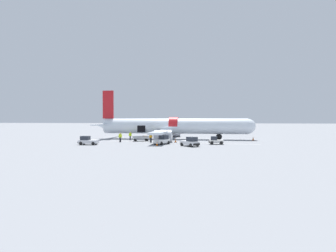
# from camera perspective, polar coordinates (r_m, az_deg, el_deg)

# --- Properties ---
(ground_plane) EXTENTS (500.00, 500.00, 0.00)m
(ground_plane) POSITION_cam_1_polar(r_m,az_deg,el_deg) (49.54, -1.61, -3.42)
(ground_plane) COLOR gray
(apron_marking_line) EXTENTS (27.76, 3.55, 0.01)m
(apron_marking_line) POSITION_cam_1_polar(r_m,az_deg,el_deg) (47.60, 2.34, -3.62)
(apron_marking_line) COLOR silver
(apron_marking_line) RESTS_ON ground_plane
(airplane) EXTENTS (33.85, 29.21, 10.55)m
(airplane) POSITION_cam_1_polar(r_m,az_deg,el_deg) (55.66, 0.80, -0.15)
(airplane) COLOR silver
(airplane) RESTS_ON ground_plane
(baggage_tug_lead) EXTENTS (3.25, 1.85, 1.44)m
(baggage_tug_lead) POSITION_cam_1_polar(r_m,az_deg,el_deg) (45.36, -17.11, -3.14)
(baggage_tug_lead) COLOR silver
(baggage_tug_lead) RESTS_ON ground_plane
(baggage_tug_mid) EXTENTS (2.64, 3.25, 1.55)m
(baggage_tug_mid) POSITION_cam_1_polar(r_m,az_deg,el_deg) (44.17, -1.24, -3.15)
(baggage_tug_mid) COLOR white
(baggage_tug_mid) RESTS_ON ground_plane
(baggage_tug_rear) EXTENTS (2.48, 1.81, 1.34)m
(baggage_tug_rear) POSITION_cam_1_polar(r_m,az_deg,el_deg) (44.93, 10.34, -3.22)
(baggage_tug_rear) COLOR silver
(baggage_tug_rear) RESTS_ON ground_plane
(baggage_tug_spare) EXTENTS (3.23, 3.24, 1.50)m
(baggage_tug_spare) POSITION_cam_1_polar(r_m,az_deg,el_deg) (40.89, 4.86, -3.54)
(baggage_tug_spare) COLOR silver
(baggage_tug_spare) RESTS_ON ground_plane
(baggage_cart_loading) EXTENTS (4.03, 2.75, 1.03)m
(baggage_cart_loading) POSITION_cam_1_polar(r_m,az_deg,el_deg) (51.06, -5.78, -2.70)
(baggage_cart_loading) COLOR #999BA0
(baggage_cart_loading) RESTS_ON ground_plane
(ground_crew_loader_a) EXTENTS (0.58, 0.58, 1.83)m
(ground_crew_loader_a) POSITION_cam_1_polar(r_m,az_deg,el_deg) (48.05, -3.76, -2.42)
(ground_crew_loader_a) COLOR black
(ground_crew_loader_a) RESTS_ON ground_plane
(ground_crew_loader_b) EXTENTS (0.58, 0.39, 1.70)m
(ground_crew_loader_b) POSITION_cam_1_polar(r_m,az_deg,el_deg) (54.22, -8.23, -2.08)
(ground_crew_loader_b) COLOR #2D2D33
(ground_crew_loader_b) RESTS_ON ground_plane
(ground_crew_driver) EXTENTS (0.62, 0.47, 1.77)m
(ground_crew_driver) POSITION_cam_1_polar(r_m,az_deg,el_deg) (49.42, -10.36, -2.37)
(ground_crew_driver) COLOR black
(ground_crew_driver) RESTS_ON ground_plane
(ground_crew_supervisor) EXTENTS (0.64, 0.51, 1.84)m
(ground_crew_supervisor) POSITION_cam_1_polar(r_m,az_deg,el_deg) (52.58, -2.53, -2.08)
(ground_crew_supervisor) COLOR #1E2338
(ground_crew_supervisor) RESTS_ON ground_plane
(safety_cone_nose) EXTENTS (0.52, 0.52, 0.79)m
(safety_cone_nose) POSITION_cam_1_polar(r_m,az_deg,el_deg) (54.76, 18.05, -2.64)
(safety_cone_nose) COLOR black
(safety_cone_nose) RESTS_ON ground_plane
(safety_cone_engine_left) EXTENTS (0.45, 0.45, 0.73)m
(safety_cone_engine_left) POSITION_cam_1_polar(r_m,az_deg,el_deg) (41.64, -2.40, -3.86)
(safety_cone_engine_left) COLOR black
(safety_cone_engine_left) RESTS_ON ground_plane
(safety_cone_wingtip) EXTENTS (0.48, 0.48, 0.71)m
(safety_cone_wingtip) POSITION_cam_1_polar(r_m,az_deg,el_deg) (47.77, 1.66, -3.20)
(safety_cone_wingtip) COLOR black
(safety_cone_wingtip) RESTS_ON ground_plane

